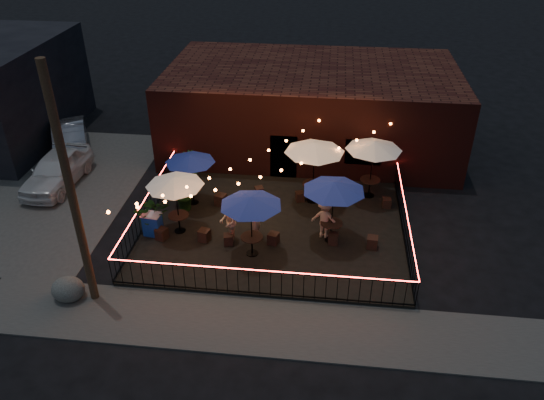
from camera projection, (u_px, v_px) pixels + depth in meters
The scene contains 38 objects.
ground at pixel (267, 261), 19.16m from camera, with size 110.00×110.00×0.00m, color black.
patio at pixel (273, 228), 20.81m from camera, with size 10.00×8.00×0.15m, color black.
sidewalk at pixel (254, 325), 16.40m from camera, with size 18.00×2.50×0.05m, color #403E3B.
parking_lot at pixel (12, 186), 23.71m from camera, with size 11.00×12.00×0.02m, color #403E3B.
brick_building at pixel (311, 107), 26.47m from camera, with size 14.00×8.00×4.00m.
utility_pole at pixel (71, 194), 15.39m from camera, with size 0.26×0.26×8.00m, color #342615.
fence_front at pixel (260, 283), 17.12m from camera, with size 10.00×0.04×1.04m.
fence_left at pixel (148, 208), 20.99m from camera, with size 0.04×8.00×1.04m.
fence_right at pixel (405, 224), 20.02m from camera, with size 0.04×8.00×1.04m.
festoon_lights at pixel (245, 176), 19.38m from camera, with size 10.02×8.72×1.32m.
cafe_table_0 at pixel (175, 182), 19.36m from camera, with size 2.61×2.61×2.39m.
cafe_table_1 at pixel (190, 159), 21.20m from camera, with size 2.27×2.27×2.25m.
cafe_table_2 at pixel (251, 202), 18.13m from camera, with size 2.68×2.68×2.43m.
cafe_table_3 at pixel (315, 148), 21.12m from camera, with size 2.83×2.83×2.69m.
cafe_table_4 at pixel (334, 187), 18.81m from camera, with size 2.92×2.92×2.52m.
cafe_table_5 at pixel (374, 146), 21.54m from camera, with size 2.34×2.34×2.57m.
bistro_chair_0 at pixel (162, 234), 19.96m from camera, with size 0.38×0.38×0.45m, color black.
bistro_chair_1 at pixel (204, 235), 19.87m from camera, with size 0.39×0.39×0.46m, color black.
bistro_chair_2 at pixel (188, 192), 22.64m from camera, with size 0.36×0.36×0.43m, color black.
bistro_chair_3 at pixel (221, 200), 22.02m from camera, with size 0.41×0.41×0.49m, color black.
bistro_chair_4 at pixel (229, 239), 19.68m from camera, with size 0.34×0.34×0.41m, color black.
bistro_chair_5 at pixel (273, 238), 19.72m from camera, with size 0.37×0.37×0.44m, color black.
bistro_chair_6 at pixel (259, 191), 22.67m from camera, with size 0.34×0.34×0.41m, color black.
bistro_chair_7 at pixel (300, 197), 22.31m from camera, with size 0.35×0.35×0.41m, color black.
bistro_chair_8 at pixel (333, 239), 19.72m from camera, with size 0.36×0.36×0.43m, color black.
bistro_chair_9 at pixel (372, 242), 19.48m from camera, with size 0.39×0.39×0.46m, color black.
bistro_chair_10 at pixel (331, 201), 22.04m from camera, with size 0.33×0.33×0.40m, color black.
bistro_chair_11 at pixel (387, 203), 21.88m from camera, with size 0.34×0.34×0.40m, color black.
patron_a at pixel (256, 219), 19.75m from camera, with size 0.59×0.39×1.61m, color #D9AE95.
patron_b at pixel (228, 222), 19.54m from camera, with size 0.82×0.64×1.68m, color #E0B391.
patron_c at pixel (325, 218), 19.77m from camera, with size 1.06×0.61×1.64m, color #D2A189.
potted_shrub_a at pixel (153, 214), 20.15m from camera, with size 1.34×1.16×1.49m, color #124010.
potted_shrub_b at pixel (186, 193), 21.43m from camera, with size 0.84×0.68×1.53m, color #0B330C.
potted_shrub_c at pixel (190, 166), 23.67m from camera, with size 0.74×0.74×1.33m, color #0E3A0B.
cooler at pixel (153, 224), 20.08m from camera, with size 0.76×0.59×0.92m.
boulder at pixel (68, 289), 17.27m from camera, with size 0.99×0.84×0.77m, color #41423D.
car_white at pixel (57, 170), 23.49m from camera, with size 1.76×4.37×1.49m, color silver.
car_silver at pixel (70, 139), 26.28m from camera, with size 1.54×4.43×1.46m, color #9F9FA7.
Camera 1 is at (1.91, -15.04, 11.92)m, focal length 35.00 mm.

